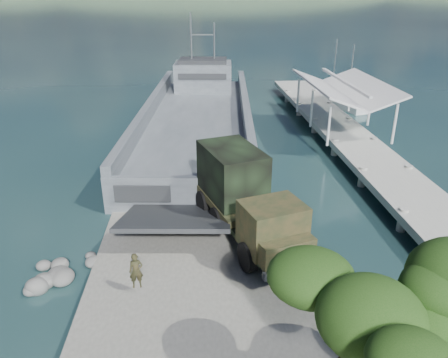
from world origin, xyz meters
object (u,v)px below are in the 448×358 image
pier (344,126)px  landing_craft (198,125)px  soldier (137,279)px  sailboat_near (348,105)px  military_truck (244,196)px  sailboat_far (332,97)px  overhang_tree (439,330)px

pier → landing_craft: 12.94m
landing_craft → soldier: size_ratio=23.30×
landing_craft → sailboat_near: bearing=30.5°
pier → military_truck: pier is taller
sailboat_far → pier: bearing=-121.0°
landing_craft → overhang_tree: size_ratio=5.50×
soldier → sailboat_near: sailboat_near is taller
pier → military_truck: 18.32m
pier → overhang_tree: bearing=-104.9°
pier → overhang_tree: (-7.30, -27.35, 3.32)m
soldier → overhang_tree: overhang_tree is taller
sailboat_near → pier: bearing=-126.1°
military_truck → sailboat_far: bearing=46.9°
soldier → overhang_tree: bearing=-51.1°
pier → sailboat_near: 12.45m
pier → overhang_tree: size_ratio=6.51×
soldier → sailboat_near: (20.16, 31.30, -0.92)m
landing_craft → sailboat_far: (16.48, 12.24, -0.50)m
soldier → sailboat_near: bearing=48.5°
pier → landing_craft: landing_craft is taller
soldier → pier: bearing=43.0°
pier → overhang_tree: 28.51m
sailboat_far → overhang_tree: size_ratio=1.07×
pier → sailboat_near: (4.54, 11.53, -1.22)m
landing_craft → soldier: 23.44m
sailboat_near → sailboat_far: bearing=82.4°
military_truck → soldier: size_ratio=5.92×
military_truck → sailboat_far: sailboat_far is taller
military_truck → overhang_tree: (3.21, -12.38, 2.33)m
landing_craft → sailboat_near: 18.82m
sailboat_far → landing_craft: bearing=-160.0°
soldier → military_truck: bearing=34.4°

